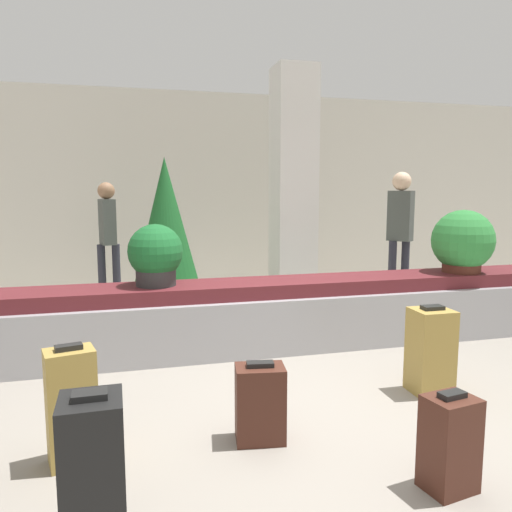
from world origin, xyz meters
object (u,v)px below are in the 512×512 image
suitcase_4 (260,403)px  traveler_0 (108,231)px  decorated_tree (166,231)px  suitcase_0 (72,406)px  suitcase_3 (93,473)px  traveler_1 (400,224)px  suitcase_1 (450,443)px  potted_plant_0 (463,242)px  suitcase_2 (430,351)px  potted_plant_1 (155,255)px  pillar (293,187)px

suitcase_4 → traveler_0: bearing=111.4°
decorated_tree → suitcase_0: bearing=-103.9°
suitcase_3 → traveler_1: 5.58m
suitcase_1 → potted_plant_0: potted_plant_0 is taller
suitcase_1 → traveler_0: (-1.85, 5.17, 0.74)m
suitcase_4 → suitcase_3: bearing=-133.9°
suitcase_0 → suitcase_2: suitcase_0 is taller
suitcase_4 → suitcase_1: bearing=-34.1°
suitcase_2 → suitcase_3: size_ratio=0.96×
suitcase_1 → potted_plant_0: (1.93, 2.52, 0.75)m
suitcase_3 → potted_plant_0: potted_plant_0 is taller
suitcase_4 → suitcase_0: bearing=-172.8°
suitcase_1 → decorated_tree: 4.26m
suitcase_2 → decorated_tree: size_ratio=0.35×
traveler_1 → potted_plant_0: bearing=-43.3°
potted_plant_1 → decorated_tree: decorated_tree is taller
potted_plant_1 → traveler_0: 2.63m
traveler_1 → decorated_tree: size_ratio=0.92×
suitcase_3 → decorated_tree: decorated_tree is taller
pillar → suitcase_4: size_ratio=6.26×
pillar → potted_plant_1: bearing=-137.3°
pillar → suitcase_0: 4.63m
potted_plant_1 → traveler_0: size_ratio=0.35×
suitcase_1 → suitcase_4: 1.11m
suitcase_4 → potted_plant_0: bearing=41.0°
suitcase_4 → potted_plant_1: potted_plant_1 is taller
suitcase_0 → decorated_tree: size_ratio=0.36×
potted_plant_0 → decorated_tree: decorated_tree is taller
traveler_1 → suitcase_3: bearing=-82.3°
traveler_0 → suitcase_3: bearing=166.7°
suitcase_2 → traveler_0: size_ratio=0.41×
suitcase_0 → suitcase_3: (0.16, -0.76, 0.01)m
suitcase_4 → potted_plant_1: 2.04m
suitcase_1 → traveler_1: (2.06, 4.01, 0.84)m
pillar → suitcase_1: pillar is taller
suitcase_2 → suitcase_4: 1.53m
suitcase_1 → decorated_tree: (-1.13, 4.02, 0.81)m
pillar → suitcase_1: bearing=-98.2°
suitcase_2 → potted_plant_0: bearing=48.0°
potted_plant_0 → traveler_0: (-3.78, 2.66, -0.00)m
suitcase_1 → traveler_0: bearing=99.9°
pillar → suitcase_3: pillar is taller
pillar → potted_plant_0: pillar is taller
suitcase_3 → potted_plant_1: (0.43, 2.57, 0.61)m
suitcase_3 → suitcase_1: bearing=-1.8°
suitcase_1 → suitcase_0: bearing=148.4°
suitcase_3 → decorated_tree: (0.64, 4.00, 0.72)m
suitcase_0 → decorated_tree: decorated_tree is taller
suitcase_1 → suitcase_2: size_ratio=0.78×
suitcase_0 → suitcase_1: 2.08m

